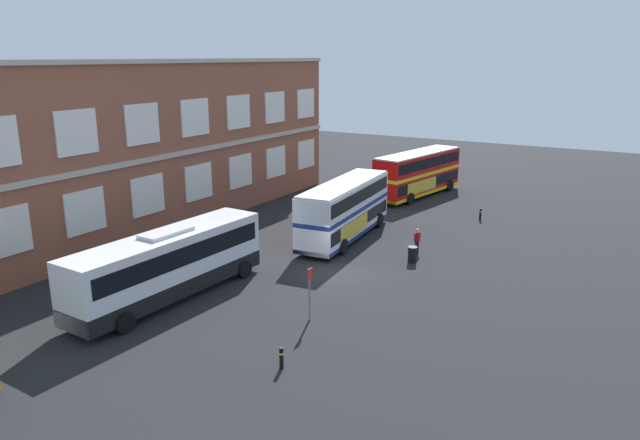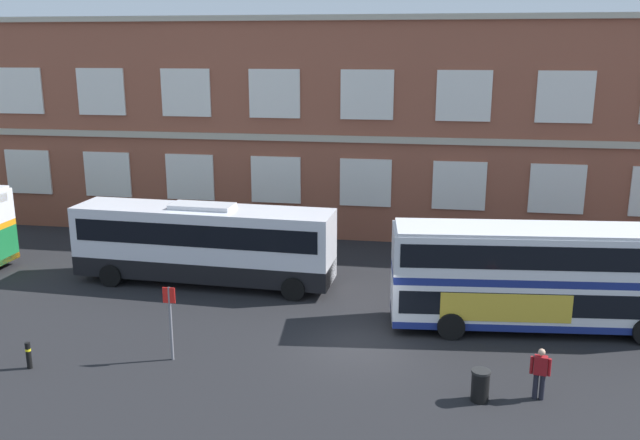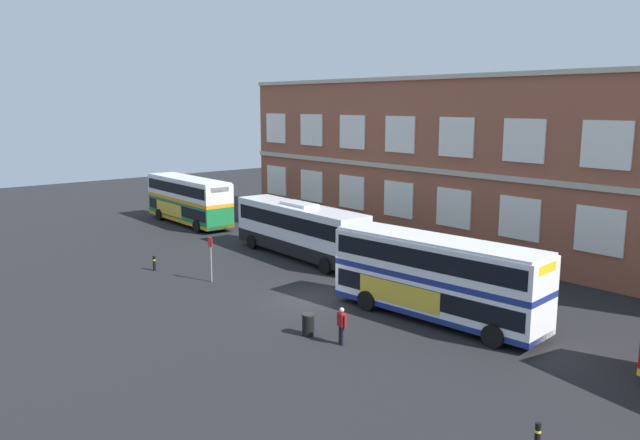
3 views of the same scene
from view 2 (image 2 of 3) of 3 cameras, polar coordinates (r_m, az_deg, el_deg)
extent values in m
plane|color=black|center=(27.16, 3.77, -8.84)|extent=(120.00, 120.00, 0.00)
cube|color=brown|center=(41.27, 4.49, 7.86)|extent=(46.04, 8.00, 12.07)
cube|color=#B2A893|center=(37.27, 3.92, 6.80)|extent=(46.04, 0.16, 0.36)
cube|color=#B2A893|center=(37.00, 4.10, 16.72)|extent=(46.04, 0.28, 0.30)
cube|color=silver|center=(44.56, -23.39, 3.75)|extent=(2.86, 0.12, 2.66)
cube|color=silver|center=(42.02, -17.49, 3.69)|extent=(2.86, 0.12, 2.66)
cube|color=silver|center=(39.97, -10.92, 3.58)|extent=(2.86, 0.12, 2.66)
cube|color=silver|center=(38.51, -3.75, 3.41)|extent=(2.86, 0.12, 2.66)
cube|color=silver|center=(37.68, 3.86, 3.16)|extent=(2.86, 0.12, 2.66)
cube|color=silver|center=(37.54, 11.66, 2.85)|extent=(2.86, 0.12, 2.66)
cube|color=silver|center=(38.09, 19.37, 2.49)|extent=(2.86, 0.12, 2.66)
cube|color=silver|center=(44.02, -24.02, 9.94)|extent=(2.86, 0.12, 2.66)
cube|color=silver|center=(41.45, -18.00, 10.26)|extent=(2.86, 0.12, 2.66)
cube|color=silver|center=(39.38, -11.26, 10.50)|extent=(2.86, 0.12, 2.66)
cube|color=silver|center=(37.88, -3.87, 10.59)|extent=(2.86, 0.12, 2.66)
cube|color=silver|center=(37.05, 3.99, 10.51)|extent=(2.86, 0.12, 2.66)
cube|color=silver|center=(36.90, 12.05, 10.22)|extent=(2.86, 0.12, 2.66)
cube|color=silver|center=(37.46, 19.99, 9.74)|extent=(2.86, 0.12, 2.66)
cube|color=silver|center=(27.68, 17.59, -6.33)|extent=(11.20, 3.61, 1.75)
cube|color=black|center=(27.60, 17.62, -5.93)|extent=(10.76, 3.60, 0.90)
cube|color=navy|center=(27.34, 17.75, -4.32)|extent=(11.20, 3.61, 0.30)
cube|color=silver|center=(27.07, 17.90, -2.47)|extent=(11.20, 3.61, 1.55)
cube|color=black|center=(27.05, 17.91, -2.31)|extent=(10.76, 3.60, 0.90)
cube|color=navy|center=(27.94, 17.47, -7.75)|extent=(11.20, 3.63, 0.28)
cube|color=silver|center=(26.85, 18.03, -0.76)|extent=(10.97, 3.48, 0.12)
cube|color=gold|center=(26.18, 15.42, -7.17)|extent=(4.82, 0.50, 1.10)
cylinder|color=black|center=(30.19, 24.09, -6.63)|extent=(1.07, 0.42, 1.04)
cylinder|color=black|center=(26.17, 10.99, -8.78)|extent=(1.07, 0.42, 1.04)
cylinder|color=black|center=(28.51, 10.39, -6.78)|extent=(1.07, 0.42, 1.04)
cube|color=silver|center=(31.52, -9.79, -1.85)|extent=(12.10, 3.06, 3.20)
cube|color=black|center=(31.35, -9.84, -0.72)|extent=(11.38, 3.07, 1.00)
cube|color=black|center=(31.85, -9.70, -3.83)|extent=(12.10, 3.08, 0.90)
cube|color=silver|center=(31.09, -9.92, 1.16)|extent=(2.93, 1.40, 0.20)
cylinder|color=black|center=(29.46, -2.27, -5.83)|extent=(1.05, 0.36, 1.04)
cylinder|color=black|center=(31.80, -1.14, -4.28)|extent=(1.05, 0.36, 1.04)
cylinder|color=black|center=(32.58, -17.22, -4.49)|extent=(1.05, 0.36, 1.04)
cylinder|color=black|center=(34.70, -15.20, -3.19)|extent=(1.05, 0.36, 1.04)
cylinder|color=black|center=(22.75, 17.72, -13.20)|extent=(0.18, 0.18, 0.85)
cylinder|color=black|center=(22.75, 18.24, -13.24)|extent=(0.18, 0.18, 0.85)
cube|color=maroon|center=(22.43, 18.13, -11.57)|extent=(0.43, 0.30, 0.60)
cylinder|color=maroon|center=(22.44, 17.44, -11.59)|extent=(0.13, 0.13, 0.57)
cylinder|color=maroon|center=(22.45, 18.80, -11.70)|extent=(0.13, 0.13, 0.57)
sphere|color=tan|center=(22.25, 18.21, -10.55)|extent=(0.22, 0.22, 0.22)
cylinder|color=slate|center=(24.33, -12.48, -8.57)|extent=(0.10, 0.10, 2.70)
cube|color=red|center=(23.93, -12.64, -6.22)|extent=(0.44, 0.04, 0.56)
cylinder|color=black|center=(22.14, 13.37, -13.53)|extent=(0.56, 0.56, 0.95)
cylinder|color=black|center=(21.91, 13.45, -12.34)|extent=(0.60, 0.60, 0.08)
cylinder|color=black|center=(25.56, -23.38, -10.45)|extent=(0.18, 0.18, 0.95)
cylinder|color=yellow|center=(25.47, -23.43, -10.03)|extent=(0.19, 0.19, 0.08)
camera|label=1|loc=(32.39, -70.12, 8.39)|focal=33.38mm
camera|label=3|loc=(23.14, 93.44, -1.51)|focal=35.34mm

